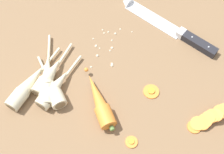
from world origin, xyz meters
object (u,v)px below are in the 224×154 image
at_px(parsnip_mid_left, 55,88).
at_px(parsnip_mid_right, 28,86).
at_px(carrot_slice_stack, 209,118).
at_px(carrot_slice_stray_near, 132,142).
at_px(parsnip_back, 47,79).
at_px(whole_carrot, 100,102).
at_px(parsnip_outer, 49,76).
at_px(chefs_knife, 165,25).
at_px(carrot_slice_stray_mid, 151,91).
at_px(parsnip_front, 52,88).

xyz_separation_m(parsnip_mid_left, parsnip_mid_right, (-0.07, 0.01, -0.00)).
distance_m(parsnip_mid_right, carrot_slice_stack, 0.48).
xyz_separation_m(parsnip_mid_right, carrot_slice_stray_near, (0.27, -0.15, -0.02)).
bearing_deg(parsnip_mid_left, parsnip_back, 130.83).
xyz_separation_m(whole_carrot, carrot_slice_stray_near, (0.08, -0.10, -0.02)).
relative_size(parsnip_back, carrot_slice_stray_near, 7.65).
height_order(whole_carrot, parsnip_back, whole_carrot).
bearing_deg(parsnip_outer, chefs_knife, 29.75).
distance_m(chefs_knife, carrot_slice_stray_mid, 0.24).
height_order(chefs_knife, whole_carrot, whole_carrot).
bearing_deg(whole_carrot, parsnip_front, 162.29).
bearing_deg(parsnip_mid_left, parsnip_front, 177.84).
distance_m(chefs_knife, carrot_slice_stack, 0.32).
relative_size(parsnip_mid_left, parsnip_mid_right, 0.85).
distance_m(parsnip_outer, carrot_slice_stray_mid, 0.28).
bearing_deg(carrot_slice_stray_near, parsnip_mid_right, 151.73).
relative_size(whole_carrot, carrot_slice_stray_mid, 4.27).
relative_size(carrot_slice_stack, carrot_slice_stray_mid, 2.63).
relative_size(parsnip_mid_left, carrot_slice_stack, 1.52).
distance_m(chefs_knife, parsnip_mid_left, 0.39).
bearing_deg(whole_carrot, carrot_slice_stray_near, -51.32).
xyz_separation_m(chefs_knife, carrot_slice_stray_near, (-0.12, -0.37, -0.00)).
xyz_separation_m(chefs_knife, parsnip_back, (-0.34, -0.20, 0.01)).
xyz_separation_m(whole_carrot, carrot_slice_stray_mid, (0.14, 0.04, -0.02)).
distance_m(whole_carrot, parsnip_mid_left, 0.13).
height_order(parsnip_mid_left, carrot_slice_stray_near, parsnip_mid_left).
distance_m(parsnip_mid_left, carrot_slice_stray_mid, 0.26).
bearing_deg(parsnip_mid_left, whole_carrot, -18.38).
bearing_deg(parsnip_mid_left, parsnip_mid_right, 174.55).
xyz_separation_m(parsnip_front, carrot_slice_stack, (0.40, -0.08, -0.01)).
xyz_separation_m(whole_carrot, carrot_slice_stack, (0.28, -0.04, -0.01)).
height_order(whole_carrot, parsnip_mid_left, whole_carrot).
relative_size(chefs_knife, whole_carrot, 1.55).
distance_m(parsnip_back, carrot_slice_stray_near, 0.28).
xyz_separation_m(carrot_slice_stray_near, carrot_slice_stray_mid, (0.06, 0.14, 0.00)).
bearing_deg(parsnip_mid_left, carrot_slice_stray_near, -34.92).
distance_m(whole_carrot, parsnip_front, 0.13).
bearing_deg(parsnip_front, whole_carrot, -17.71).
bearing_deg(carrot_slice_stray_near, parsnip_front, 145.77).
bearing_deg(parsnip_outer, parsnip_mid_left, -63.55).
bearing_deg(carrot_slice_stray_mid, chefs_knife, 75.82).
bearing_deg(parsnip_outer, parsnip_front, -70.55).
relative_size(parsnip_mid_left, parsnip_back, 0.73).
relative_size(parsnip_front, parsnip_outer, 0.94).
distance_m(whole_carrot, carrot_slice_stray_near, 0.13).
height_order(parsnip_back, parsnip_outer, same).
distance_m(chefs_knife, carrot_slice_stray_near, 0.39).
bearing_deg(parsnip_back, chefs_knife, 30.87).
height_order(parsnip_front, carrot_slice_stack, parsnip_front).
relative_size(carrot_slice_stray_near, carrot_slice_stray_mid, 0.71).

